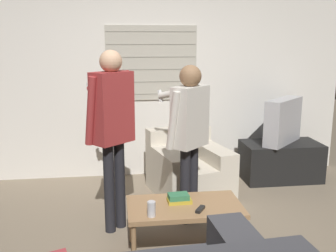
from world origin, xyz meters
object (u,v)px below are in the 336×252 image
object	(u,v)px
book_stack	(179,198)
soda_can	(151,209)
spare_remote	(200,209)
coffee_table	(185,210)
tv	(283,121)
person_right_standing	(189,125)
person_left_standing	(112,120)
armchair_beige	(188,168)

from	to	relation	value
book_stack	soda_can	distance (m)	0.35
book_stack	spare_remote	world-z (taller)	book_stack
coffee_table	spare_remote	size ratio (longest dim) A/B	7.38
soda_can	tv	bearing A→B (deg)	44.31
tv	book_stack	xyz separation A→B (m)	(-1.59, -1.57, -0.31)
tv	person_right_standing	bearing A→B (deg)	-7.94
coffee_table	spare_remote	world-z (taller)	spare_remote
book_stack	soda_can	world-z (taller)	soda_can
person_left_standing	spare_remote	world-z (taller)	person_left_standing
tv	person_right_standing	size ratio (longest dim) A/B	0.42
coffee_table	tv	size ratio (longest dim) A/B	1.46
coffee_table	person_right_standing	distance (m)	0.86
person_right_standing	book_stack	xyz separation A→B (m)	(-0.18, -0.54, -0.52)
armchair_beige	spare_remote	world-z (taller)	armchair_beige
person_left_standing	armchair_beige	bearing A→B (deg)	2.42
book_stack	soda_can	bearing A→B (deg)	-136.99
tv	person_right_standing	world-z (taller)	person_right_standing
person_left_standing	person_right_standing	size ratio (longest dim) A/B	1.09
armchair_beige	soda_can	size ratio (longest dim) A/B	8.39
tv	spare_remote	bearing A→B (deg)	6.62
coffee_table	person_left_standing	distance (m)	1.05
person_left_standing	soda_can	size ratio (longest dim) A/B	13.61
spare_remote	soda_can	bearing A→B (deg)	-140.13
coffee_table	person_left_standing	xyz separation A→B (m)	(-0.60, 0.52, 0.69)
armchair_beige	book_stack	size ratio (longest dim) A/B	5.13
coffee_table	tv	bearing A→B (deg)	46.30
person_left_standing	tv	bearing A→B (deg)	-14.19
coffee_table	soda_can	size ratio (longest dim) A/B	7.68
person_left_standing	spare_remote	distance (m)	1.15
tv	coffee_table	bearing A→B (deg)	2.43
spare_remote	person_left_standing	bearing A→B (deg)	169.96
armchair_beige	tv	size ratio (longest dim) A/B	1.59
book_stack	tv	bearing A→B (deg)	44.51
tv	person_left_standing	size ratio (longest dim) A/B	0.39
soda_can	coffee_table	bearing A→B (deg)	31.39
coffee_table	book_stack	distance (m)	0.11
coffee_table	book_stack	world-z (taller)	book_stack
soda_can	spare_remote	size ratio (longest dim) A/B	0.96
person_right_standing	soda_can	xyz separation A→B (m)	(-0.44, -0.78, -0.49)
armchair_beige	soda_can	distance (m)	1.66
person_right_standing	spare_remote	world-z (taller)	person_right_standing
coffee_table	book_stack	xyz separation A→B (m)	(-0.04, 0.06, 0.08)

